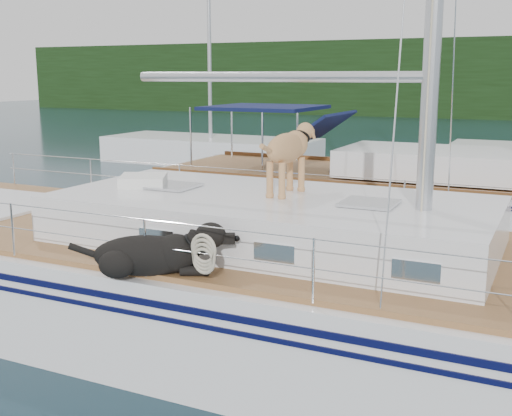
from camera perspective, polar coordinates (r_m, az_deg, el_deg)
The scene contains 6 objects.
ground at distance 8.53m, azimuth -3.67°, elevation -10.53°, with size 120.00×120.00×0.00m, color black.
tree_line at distance 52.02m, azimuth 21.73°, elevation 10.65°, with size 90.00×3.00×6.00m, color black.
shore_bank at distance 53.28m, azimuth 21.63°, elevation 8.07°, with size 92.00×1.00×1.20m, color #595147.
main_sailboat at distance 8.25m, azimuth -3.17°, elevation -6.31°, with size 12.00×4.14×14.01m.
neighbor_sailboat at distance 14.08m, azimuth 13.11°, elevation 0.76°, with size 11.00×3.50×13.30m.
bg_boat_west at distance 24.18m, azimuth -4.03°, elevation 5.08°, with size 8.00×3.00×11.65m.
Camera 1 is at (3.89, -6.87, 3.23)m, focal length 45.00 mm.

